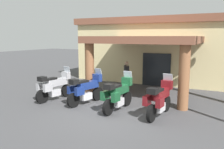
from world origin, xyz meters
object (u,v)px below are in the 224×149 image
object	(u,v)px
motorcycle_green	(118,95)
motorcycle_maroon	(159,99)
motorcycle_blue	(86,89)
pedestrian	(127,74)
motel_building	(167,49)
motorcycle_silver	(54,86)

from	to	relation	value
motorcycle_green	motorcycle_maroon	world-z (taller)	same
motorcycle_blue	pedestrian	distance (m)	3.56
motel_building	pedestrian	xyz separation A→B (m)	(-1.05, -4.69, -1.27)
motorcycle_blue	pedestrian	world-z (taller)	pedestrian
motorcycle_maroon	pedestrian	world-z (taller)	pedestrian
motorcycle_green	motorcycle_maroon	distance (m)	1.78
motel_building	motorcycle_maroon	bearing A→B (deg)	-78.82
motorcycle_blue	motorcycle_green	world-z (taller)	same
motel_building	motorcycle_blue	xyz separation A→B (m)	(-1.52, -8.21, -1.56)
motorcycle_blue	motorcycle_green	distance (m)	1.78
motorcycle_blue	motorcycle_maroon	size ratio (longest dim) A/B	0.99
motorcycle_silver	pedestrian	size ratio (longest dim) A/B	1.29
motorcycle_blue	motorcycle_maroon	world-z (taller)	same
motorcycle_blue	motorcycle_green	bearing A→B (deg)	-82.69
motorcycle_silver	motorcycle_green	bearing A→B (deg)	-81.62
motorcycle_silver	motorcycle_blue	world-z (taller)	same
motel_building	motorcycle_silver	world-z (taller)	motel_building
motorcycle_green	motorcycle_maroon	bearing A→B (deg)	-82.15
motorcycle_maroon	pedestrian	xyz separation A→B (m)	(-3.08, 3.55, 0.29)
motorcycle_silver	pedestrian	distance (m)	4.32
motel_building	motorcycle_silver	bearing A→B (deg)	-114.16
motorcycle_maroon	motorcycle_green	bearing A→B (deg)	98.74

